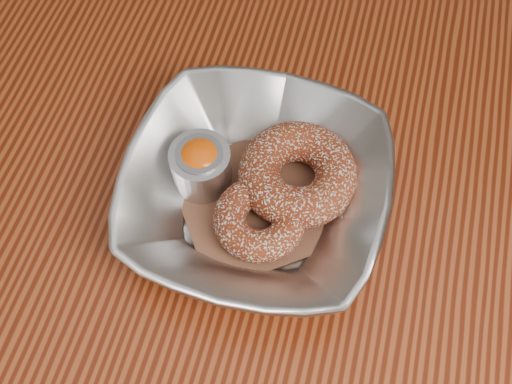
% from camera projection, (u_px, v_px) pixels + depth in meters
% --- Properties ---
extents(ground_plane, '(4.00, 4.00, 0.00)m').
position_uv_depth(ground_plane, '(268.00, 350.00, 1.28)').
color(ground_plane, '#565659').
rests_on(ground_plane, ground).
extents(table, '(1.20, 0.80, 0.75)m').
position_uv_depth(table, '(278.00, 216.00, 0.71)').
color(table, maroon).
rests_on(table, ground_plane).
extents(serving_bowl, '(0.25, 0.25, 0.06)m').
position_uv_depth(serving_bowl, '(256.00, 191.00, 0.58)').
color(serving_bowl, '#B4B7BC').
rests_on(serving_bowl, table).
extents(parchment, '(0.20, 0.20, 0.00)m').
position_uv_depth(parchment, '(256.00, 202.00, 0.60)').
color(parchment, brown).
rests_on(parchment, table).
extents(donut_back, '(0.16, 0.16, 0.04)m').
position_uv_depth(donut_back, '(298.00, 174.00, 0.59)').
color(donut_back, maroon).
rests_on(donut_back, parchment).
extents(donut_front, '(0.09, 0.09, 0.03)m').
position_uv_depth(donut_front, '(260.00, 219.00, 0.57)').
color(donut_front, maroon).
rests_on(donut_front, parchment).
extents(ramekin, '(0.06, 0.06, 0.06)m').
position_uv_depth(ramekin, '(201.00, 165.00, 0.59)').
color(ramekin, '#B4B7BC').
rests_on(ramekin, table).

